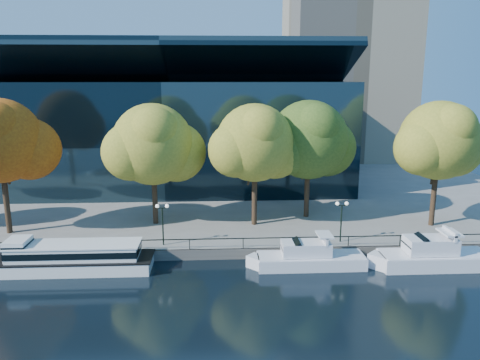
{
  "coord_description": "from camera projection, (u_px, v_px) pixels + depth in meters",
  "views": [
    {
      "loc": [
        2.56,
        -38.06,
        16.9
      ],
      "look_at": [
        4.95,
        8.0,
        6.48
      ],
      "focal_mm": 35.0,
      "sensor_mm": 36.0,
      "label": 1
    }
  ],
  "objects": [
    {
      "name": "promenade",
      "position": [
        201.0,
        178.0,
        76.0
      ],
      "size": [
        90.0,
        67.08,
        1.0
      ],
      "color": "slate",
      "rests_on": "ground"
    },
    {
      "name": "tour_boat",
      "position": [
        65.0,
        257.0,
        41.0
      ],
      "size": [
        15.85,
        3.53,
        3.01
      ],
      "color": "silver",
      "rests_on": "ground"
    },
    {
      "name": "lamp_1",
      "position": [
        162.0,
        215.0,
        44.05
      ],
      "size": [
        1.26,
        0.36,
        4.03
      ],
      "color": "black",
      "rests_on": "promenade"
    },
    {
      "name": "tree_3",
      "position": [
        256.0,
        145.0,
        48.89
      ],
      "size": [
        10.25,
        8.4,
        13.03
      ],
      "color": "black",
      "rests_on": "promenade"
    },
    {
      "name": "lamp_2",
      "position": [
        342.0,
        212.0,
        44.92
      ],
      "size": [
        1.26,
        0.36,
        4.03
      ],
      "color": "black",
      "rests_on": "promenade"
    },
    {
      "name": "tree_4",
      "position": [
        310.0,
        142.0,
        51.7
      ],
      "size": [
        10.94,
        8.97,
        13.23
      ],
      "color": "black",
      "rests_on": "promenade"
    },
    {
      "name": "convention_building",
      "position": [
        172.0,
        132.0,
        69.56
      ],
      "size": [
        50.0,
        24.57,
        21.43
      ],
      "color": "black",
      "rests_on": "ground"
    },
    {
      "name": "tree_1",
      "position": [
        1.0,
        143.0,
        46.04
      ],
      "size": [
        10.49,
        8.6,
        13.73
      ],
      "color": "black",
      "rests_on": "promenade"
    },
    {
      "name": "cruiser_near",
      "position": [
        306.0,
        257.0,
        41.83
      ],
      "size": [
        10.65,
        2.74,
        3.08
      ],
      "color": "silver",
      "rests_on": "ground"
    },
    {
      "name": "railing",
      "position": [
        189.0,
        239.0,
        43.41
      ],
      "size": [
        88.2,
        0.08,
        0.99
      ],
      "color": "black",
      "rests_on": "promenade"
    },
    {
      "name": "ground",
      "position": [
        188.0,
        273.0,
        40.67
      ],
      "size": [
        160.0,
        160.0,
        0.0
      ],
      "primitive_type": "plane",
      "color": "black",
      "rests_on": "ground"
    },
    {
      "name": "cruiser_far",
      "position": [
        430.0,
        255.0,
        41.72
      ],
      "size": [
        10.94,
        3.03,
        3.57
      ],
      "color": "silver",
      "rests_on": "ground"
    },
    {
      "name": "tree_2",
      "position": [
        154.0,
        146.0,
        49.28
      ],
      "size": [
        10.79,
        8.85,
        13.03
      ],
      "color": "black",
      "rests_on": "promenade"
    },
    {
      "name": "tree_5",
      "position": [
        441.0,
        142.0,
        48.57
      ],
      "size": [
        10.29,
        8.44,
        13.33
      ],
      "color": "black",
      "rests_on": "promenade"
    }
  ]
}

